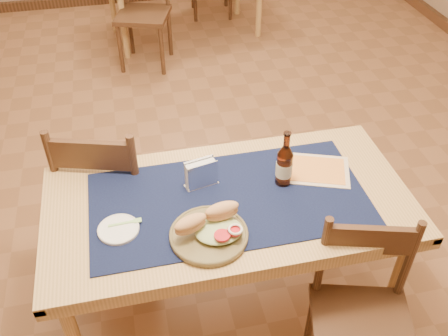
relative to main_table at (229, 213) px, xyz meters
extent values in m
cube|color=brown|center=(0.00, 0.80, -0.68)|extent=(6.00, 7.00, 0.02)
cylinder|color=tan|center=(0.72, -0.32, -0.31)|extent=(0.06, 0.06, 0.71)
cylinder|color=tan|center=(-0.72, 0.32, -0.31)|extent=(0.06, 0.06, 0.71)
cylinder|color=tan|center=(0.72, 0.32, -0.31)|extent=(0.06, 0.06, 0.71)
cube|color=tan|center=(0.00, 0.00, 0.06)|extent=(1.60, 0.80, 0.04)
cube|color=#0F1837|center=(0.00, 0.00, 0.09)|extent=(1.20, 0.60, 0.01)
cylinder|color=tan|center=(-0.32, 2.89, -0.31)|extent=(0.06, 0.06, 0.71)
cylinder|color=tan|center=(1.01, 3.07, -0.31)|extent=(0.06, 0.06, 0.71)
cylinder|color=#492B1A|center=(-0.27, 0.64, -0.43)|extent=(0.04, 0.04, 0.48)
cylinder|color=#492B1A|center=(-0.64, 0.75, -0.43)|extent=(0.04, 0.04, 0.48)
cylinder|color=#492B1A|center=(-0.38, 0.27, -0.43)|extent=(0.04, 0.04, 0.48)
cylinder|color=#492B1A|center=(-0.75, 0.39, -0.43)|extent=(0.04, 0.04, 0.48)
cube|color=#492B1A|center=(-0.51, 0.51, -0.19)|extent=(0.56, 0.56, 0.04)
cube|color=#492B1A|center=(-0.57, 0.32, 0.18)|extent=(0.38, 0.14, 0.15)
cylinder|color=#492B1A|center=(-0.39, 0.26, 0.06)|extent=(0.04, 0.04, 0.49)
cylinder|color=#492B1A|center=(-0.75, 0.38, 0.06)|extent=(0.04, 0.04, 0.49)
cylinder|color=#492B1A|center=(0.32, -0.33, -0.45)|extent=(0.04, 0.04, 0.44)
cylinder|color=#492B1A|center=(0.65, -0.43, -0.45)|extent=(0.04, 0.04, 0.44)
cube|color=#492B1A|center=(0.44, -0.55, -0.23)|extent=(0.50, 0.50, 0.04)
cube|color=#492B1A|center=(0.49, -0.37, 0.11)|extent=(0.34, 0.12, 0.14)
cylinder|color=#492B1A|center=(0.32, -0.32, -0.01)|extent=(0.04, 0.04, 0.45)
cylinder|color=#492B1A|center=(0.66, -0.42, -0.01)|extent=(0.04, 0.04, 0.45)
cylinder|color=#492B1A|center=(-0.38, 2.61, -0.43)|extent=(0.04, 0.04, 0.47)
cylinder|color=#492B1A|center=(-0.03, 2.50, -0.43)|extent=(0.04, 0.04, 0.47)
cylinder|color=#492B1A|center=(-0.27, 2.97, -0.43)|extent=(0.04, 0.04, 0.47)
cylinder|color=#492B1A|center=(0.09, 2.85, -0.43)|extent=(0.04, 0.04, 0.47)
cube|color=#492B1A|center=(-0.15, 2.73, -0.20)|extent=(0.55, 0.55, 0.04)
cylinder|color=#492B1A|center=(0.45, 3.56, -0.43)|extent=(0.04, 0.04, 0.47)
cylinder|color=brown|center=(-0.13, -0.20, 0.10)|extent=(0.32, 0.32, 0.02)
torus|color=brown|center=(-0.13, -0.20, 0.10)|extent=(0.32, 0.32, 0.01)
ellipsoid|color=#BDD08F|center=(-0.09, -0.21, 0.12)|extent=(0.19, 0.15, 0.03)
ellipsoid|color=tan|center=(-0.20, -0.19, 0.17)|extent=(0.15, 0.10, 0.08)
ellipsoid|color=tan|center=(-0.06, -0.15, 0.17)|extent=(0.15, 0.08, 0.08)
cylinder|color=red|center=(-0.09, -0.25, 0.15)|extent=(0.06, 0.06, 0.01)
cylinder|color=red|center=(-0.03, -0.24, 0.15)|extent=(0.06, 0.06, 0.01)
torus|color=white|center=(-0.03, -0.24, 0.16)|extent=(0.06, 0.06, 0.01)
cylinder|color=white|center=(-0.48, -0.08, 0.09)|extent=(0.17, 0.17, 0.01)
torus|color=white|center=(-0.48, -0.08, 0.10)|extent=(0.17, 0.17, 0.01)
cube|color=#97D374|center=(-0.47, -0.06, 0.10)|extent=(0.11, 0.02, 0.00)
cube|color=#97D374|center=(-0.40, -0.06, 0.10)|extent=(0.03, 0.02, 0.00)
cylinder|color=#4B200D|center=(0.26, 0.05, 0.17)|extent=(0.07, 0.07, 0.16)
cone|color=#4B200D|center=(0.26, 0.05, 0.27)|extent=(0.07, 0.07, 0.04)
cylinder|color=#4B200D|center=(0.26, 0.05, 0.32)|extent=(0.03, 0.03, 0.06)
cylinder|color=#4B200D|center=(0.26, 0.05, 0.36)|extent=(0.03, 0.03, 0.01)
cylinder|color=beige|center=(0.26, 0.05, 0.17)|extent=(0.07, 0.07, 0.07)
cube|color=silver|center=(-0.10, 0.12, 0.09)|extent=(0.16, 0.09, 0.00)
cube|color=silver|center=(-0.09, 0.09, 0.16)|extent=(0.14, 0.03, 0.13)
cube|color=silver|center=(-0.11, 0.14, 0.16)|extent=(0.14, 0.03, 0.13)
cube|color=silver|center=(-0.10, 0.12, 0.15)|extent=(0.14, 0.06, 0.12)
cube|color=#3C88C2|center=(-0.10, 0.10, 0.16)|extent=(0.09, 0.02, 0.04)
cube|color=beige|center=(0.44, 0.10, 0.09)|extent=(0.37, 0.32, 0.00)
cube|color=orange|center=(0.44, 0.10, 0.09)|extent=(0.32, 0.27, 0.00)
camera|label=1|loc=(-0.36, -1.53, 1.59)|focal=40.00mm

